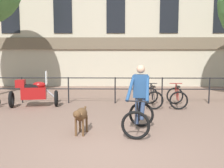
# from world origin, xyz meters

# --- Properties ---
(ground_plane) EXTENTS (60.00, 60.00, 0.00)m
(ground_plane) POSITION_xyz_m (0.00, 0.00, 0.00)
(ground_plane) COLOR #846656
(canal_railing) EXTENTS (15.05, 0.05, 1.05)m
(canal_railing) POSITION_xyz_m (-0.00, 5.20, 0.71)
(canal_railing) COLOR black
(canal_railing) RESTS_ON ground_plane
(cyclist_with_bike) EXTENTS (0.91, 1.29, 1.70)m
(cyclist_with_bike) POSITION_xyz_m (0.64, 1.39, 0.76)
(cyclist_with_bike) COLOR black
(cyclist_with_bike) RESTS_ON ground_plane
(dog) EXTENTS (0.34, 0.96, 0.68)m
(dog) POSITION_xyz_m (-0.82, 1.08, 0.48)
(dog) COLOR brown
(dog) RESTS_ON ground_plane
(parked_motorcycle) EXTENTS (1.82, 0.91, 1.35)m
(parked_motorcycle) POSITION_xyz_m (-3.03, 4.39, 0.56)
(parked_motorcycle) COLOR black
(parked_motorcycle) RESTS_ON ground_plane
(parked_bicycle_near_lamp) EXTENTS (0.69, 1.13, 0.86)m
(parked_bicycle_near_lamp) POSITION_xyz_m (1.39, 4.54, 0.36)
(parked_bicycle_near_lamp) COLOR black
(parked_bicycle_near_lamp) RESTS_ON ground_plane
(parked_bicycle_mid_left) EXTENTS (0.76, 1.17, 0.86)m
(parked_bicycle_mid_left) POSITION_xyz_m (2.31, 4.54, 0.36)
(parked_bicycle_mid_left) COLOR black
(parked_bicycle_mid_left) RESTS_ON ground_plane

